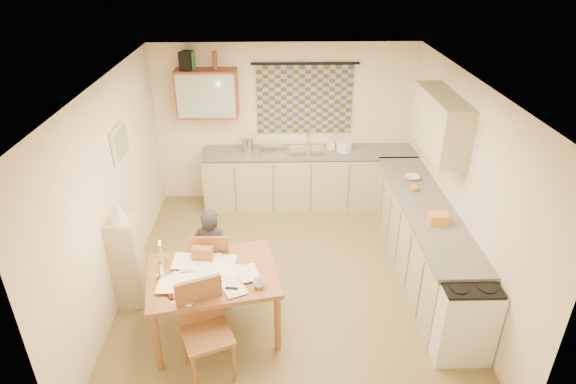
{
  "coord_description": "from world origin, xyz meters",
  "views": [
    {
      "loc": [
        -0.14,
        -4.9,
        3.79
      ],
      "look_at": [
        -0.01,
        0.2,
        1.12
      ],
      "focal_mm": 30.0,
      "sensor_mm": 36.0,
      "label": 1
    }
  ],
  "objects_px": {
    "counter_back": "(310,178)",
    "shelf_stand": "(128,263)",
    "person": "(212,254)",
    "dining_table": "(215,301)",
    "stove": "(461,315)",
    "counter_right": "(422,237)",
    "chair_far": "(214,276)"
  },
  "relations": [
    {
      "from": "counter_back",
      "to": "shelf_stand",
      "type": "bearing_deg",
      "value": -133.46
    },
    {
      "from": "shelf_stand",
      "to": "person",
      "type": "bearing_deg",
      "value": 5.91
    },
    {
      "from": "person",
      "to": "dining_table",
      "type": "bearing_deg",
      "value": 106.01
    },
    {
      "from": "dining_table",
      "to": "person",
      "type": "height_order",
      "value": "person"
    },
    {
      "from": "stove",
      "to": "dining_table",
      "type": "distance_m",
      "value": 2.54
    },
    {
      "from": "dining_table",
      "to": "shelf_stand",
      "type": "relative_size",
      "value": 1.33
    },
    {
      "from": "dining_table",
      "to": "person",
      "type": "relative_size",
      "value": 1.25
    },
    {
      "from": "counter_back",
      "to": "person",
      "type": "height_order",
      "value": "person"
    },
    {
      "from": "dining_table",
      "to": "shelf_stand",
      "type": "xyz_separation_m",
      "value": [
        -1.02,
        0.48,
        0.18
      ]
    },
    {
      "from": "counter_right",
      "to": "chair_far",
      "type": "xyz_separation_m",
      "value": [
        -2.59,
        -0.53,
        -0.16
      ]
    },
    {
      "from": "stove",
      "to": "dining_table",
      "type": "bearing_deg",
      "value": 172.21
    },
    {
      "from": "stove",
      "to": "person",
      "type": "bearing_deg",
      "value": 160.46
    },
    {
      "from": "counter_right",
      "to": "shelf_stand",
      "type": "relative_size",
      "value": 2.66
    },
    {
      "from": "dining_table",
      "to": "chair_far",
      "type": "relative_size",
      "value": 1.56
    },
    {
      "from": "dining_table",
      "to": "counter_right",
      "type": "bearing_deg",
      "value": 12.6
    },
    {
      "from": "counter_right",
      "to": "person",
      "type": "bearing_deg",
      "value": -168.77
    },
    {
      "from": "counter_right",
      "to": "dining_table",
      "type": "distance_m",
      "value": 2.74
    },
    {
      "from": "dining_table",
      "to": "chair_far",
      "type": "height_order",
      "value": "chair_far"
    },
    {
      "from": "stove",
      "to": "counter_back",
      "type": "bearing_deg",
      "value": 112.56
    },
    {
      "from": "counter_back",
      "to": "person",
      "type": "distance_m",
      "value": 2.59
    },
    {
      "from": "counter_back",
      "to": "counter_right",
      "type": "relative_size",
      "value": 1.12
    },
    {
      "from": "dining_table",
      "to": "person",
      "type": "distance_m",
      "value": 0.62
    },
    {
      "from": "counter_right",
      "to": "stove",
      "type": "relative_size",
      "value": 3.33
    },
    {
      "from": "counter_back",
      "to": "stove",
      "type": "xyz_separation_m",
      "value": [
        1.32,
        -3.17,
        -0.01
      ]
    },
    {
      "from": "dining_table",
      "to": "chair_far",
      "type": "bearing_deg",
      "value": 86.35
    },
    {
      "from": "counter_back",
      "to": "shelf_stand",
      "type": "height_order",
      "value": "shelf_stand"
    },
    {
      "from": "shelf_stand",
      "to": "chair_far",
      "type": "bearing_deg",
      "value": 5.02
    },
    {
      "from": "person",
      "to": "counter_right",
      "type": "bearing_deg",
      "value": -160.49
    },
    {
      "from": "counter_back",
      "to": "counter_right",
      "type": "height_order",
      "value": "same"
    },
    {
      "from": "counter_back",
      "to": "counter_right",
      "type": "bearing_deg",
      "value": -52.77
    },
    {
      "from": "counter_back",
      "to": "shelf_stand",
      "type": "relative_size",
      "value": 2.98
    },
    {
      "from": "counter_back",
      "to": "counter_right",
      "type": "xyz_separation_m",
      "value": [
        1.32,
        -1.73,
        -0.0
      ]
    }
  ]
}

